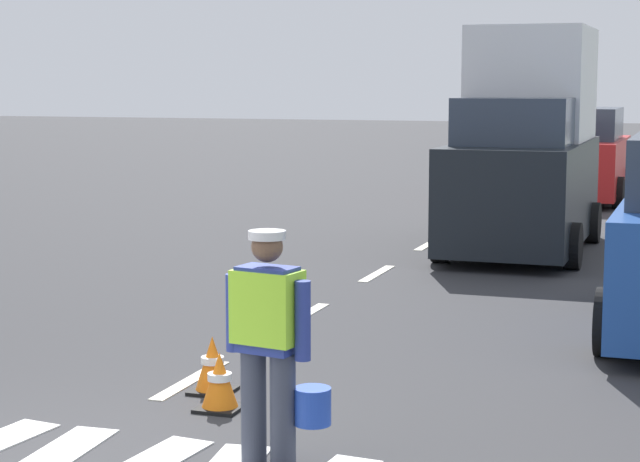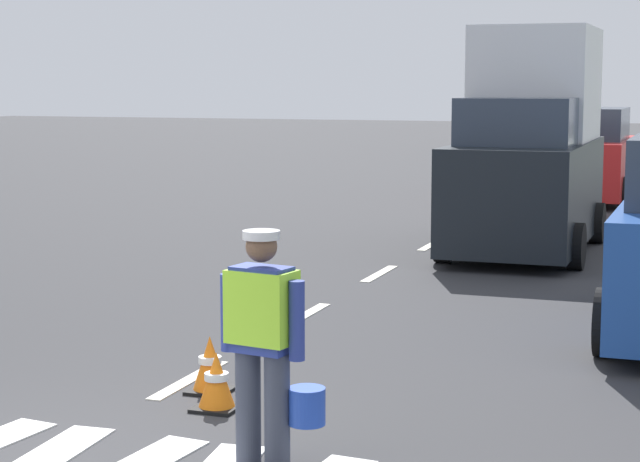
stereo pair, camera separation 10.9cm
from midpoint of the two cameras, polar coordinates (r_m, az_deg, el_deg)
name	(u,v)px [view 2 (the right image)]	position (r m, az deg, el deg)	size (l,w,h in m)	color
ground_plane	(525,193)	(27.75, 10.44, 1.91)	(96.00, 96.00, 0.00)	#333335
lane_center_line	(550,179)	(31.89, 11.66, 2.61)	(0.14, 46.40, 0.01)	silver
road_worker	(266,336)	(7.84, -2.37, -5.34)	(0.77, 0.35, 1.67)	#383D4C
traffic_cone_near	(217,381)	(9.37, -4.91, -7.58)	(0.36, 0.36, 0.48)	black
traffic_cone_far	(210,365)	(9.88, -5.26, -6.74)	(0.36, 0.36, 0.50)	black
delivery_truck	(529,150)	(18.16, 10.69, 4.06)	(2.16, 4.60, 3.54)	black
car_oncoming_third	(541,128)	(42.74, 11.17, 5.12)	(1.87, 3.86, 2.06)	silver
car_outgoing_far	(590,158)	(26.07, 13.61, 3.61)	(1.97, 4.39, 2.09)	red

